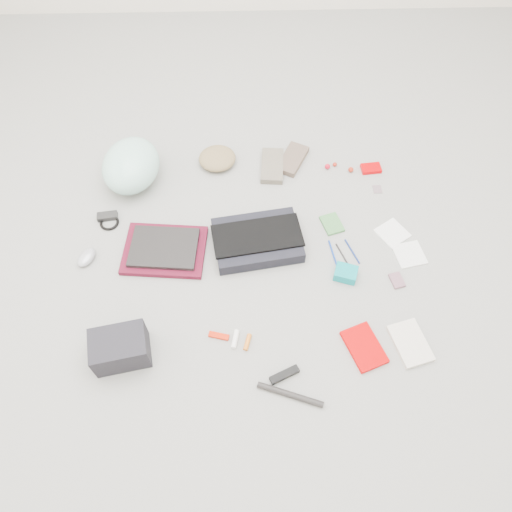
{
  "coord_description": "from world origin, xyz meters",
  "views": [
    {
      "loc": [
        -0.03,
        -1.21,
        1.95
      ],
      "look_at": [
        0.0,
        0.0,
        0.05
      ],
      "focal_mm": 35.0,
      "sensor_mm": 36.0,
      "label": 1
    }
  ],
  "objects_px": {
    "book_red": "(364,347)",
    "bike_helmet": "(131,166)",
    "laptop": "(164,248)",
    "messenger_bag": "(257,240)",
    "accordion_wallet": "(346,273)",
    "camera_bag": "(120,348)"
  },
  "relations": [
    {
      "from": "laptop",
      "to": "messenger_bag",
      "type": "bearing_deg",
      "value": 9.19
    },
    {
      "from": "bike_helmet",
      "to": "book_red",
      "type": "relative_size",
      "value": 1.8
    },
    {
      "from": "laptop",
      "to": "book_red",
      "type": "height_order",
      "value": "laptop"
    },
    {
      "from": "messenger_bag",
      "to": "accordion_wallet",
      "type": "relative_size",
      "value": 4.01
    },
    {
      "from": "laptop",
      "to": "bike_helmet",
      "type": "bearing_deg",
      "value": 117.47
    },
    {
      "from": "camera_bag",
      "to": "accordion_wallet",
      "type": "xyz_separation_m",
      "value": [
        0.95,
        0.35,
        -0.05
      ]
    },
    {
      "from": "laptop",
      "to": "camera_bag",
      "type": "relative_size",
      "value": 1.39
    },
    {
      "from": "messenger_bag",
      "to": "laptop",
      "type": "xyz_separation_m",
      "value": [
        -0.43,
        -0.03,
        0.0
      ]
    },
    {
      "from": "book_red",
      "to": "accordion_wallet",
      "type": "height_order",
      "value": "accordion_wallet"
    },
    {
      "from": "camera_bag",
      "to": "bike_helmet",
      "type": "bearing_deg",
      "value": 82.34
    },
    {
      "from": "bike_helmet",
      "to": "camera_bag",
      "type": "relative_size",
      "value": 1.57
    },
    {
      "from": "laptop",
      "to": "accordion_wallet",
      "type": "height_order",
      "value": "accordion_wallet"
    },
    {
      "from": "messenger_bag",
      "to": "laptop",
      "type": "bearing_deg",
      "value": 175.31
    },
    {
      "from": "messenger_bag",
      "to": "bike_helmet",
      "type": "xyz_separation_m",
      "value": [
        -0.62,
        0.42,
        0.07
      ]
    },
    {
      "from": "laptop",
      "to": "book_red",
      "type": "relative_size",
      "value": 1.59
    },
    {
      "from": "book_red",
      "to": "bike_helmet",
      "type": "bearing_deg",
      "value": 116.74
    },
    {
      "from": "camera_bag",
      "to": "accordion_wallet",
      "type": "bearing_deg",
      "value": 9.33
    },
    {
      "from": "bike_helmet",
      "to": "accordion_wallet",
      "type": "bearing_deg",
      "value": -20.51
    },
    {
      "from": "messenger_bag",
      "to": "book_red",
      "type": "bearing_deg",
      "value": -59.9
    },
    {
      "from": "camera_bag",
      "to": "messenger_bag",
      "type": "bearing_deg",
      "value": 32.66
    },
    {
      "from": "accordion_wallet",
      "to": "laptop",
      "type": "bearing_deg",
      "value": -172.23
    },
    {
      "from": "laptop",
      "to": "camera_bag",
      "type": "bearing_deg",
      "value": -99.67
    }
  ]
}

